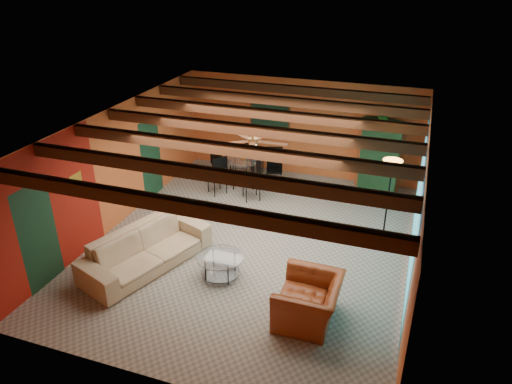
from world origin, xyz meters
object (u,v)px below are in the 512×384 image
at_px(dining_table, 244,167).
at_px(potted_plant, 385,114).
at_px(coffee_table, 220,266).
at_px(armoire, 380,157).
at_px(floor_lamp, 387,204).
at_px(sofa, 146,249).
at_px(armchair, 309,301).
at_px(vase, 243,145).

height_order(dining_table, potted_plant, potted_plant).
distance_m(coffee_table, armoire, 5.62).
distance_m(coffee_table, floor_lamp, 3.70).
distance_m(armoire, potted_plant, 1.16).
height_order(coffee_table, floor_lamp, floor_lamp).
distance_m(dining_table, armoire, 3.58).
bearing_deg(sofa, armchair, -78.70).
distance_m(floor_lamp, potted_plant, 3.03).
distance_m(sofa, coffee_table, 1.54).
bearing_deg(coffee_table, armchair, -18.87).
bearing_deg(coffee_table, dining_table, 104.17).
height_order(sofa, armchair, sofa).
distance_m(armchair, potted_plant, 5.95).
bearing_deg(coffee_table, sofa, -174.73).
height_order(coffee_table, dining_table, dining_table).
height_order(sofa, vase, vase).
height_order(floor_lamp, vase, floor_lamp).
height_order(armchair, coffee_table, armchair).
relative_size(sofa, floor_lamp, 1.36).
relative_size(armchair, potted_plant, 2.45).
xyz_separation_m(armchair, coffee_table, (-1.89, 0.65, -0.16)).
relative_size(coffee_table, vase, 4.63).
distance_m(dining_table, floor_lamp, 4.27).
distance_m(coffee_table, vase, 4.26).
height_order(sofa, floor_lamp, floor_lamp).
bearing_deg(sofa, floor_lamp, -41.71).
bearing_deg(potted_plant, vase, -163.45).
height_order(armchair, floor_lamp, floor_lamp).
relative_size(sofa, coffee_table, 2.99).
relative_size(coffee_table, dining_table, 0.43).
distance_m(potted_plant, vase, 3.67).
bearing_deg(floor_lamp, sofa, -151.42).
bearing_deg(vase, floor_lamp, -24.77).
distance_m(sofa, armoire, 6.52).
distance_m(coffee_table, potted_plant, 5.87).
bearing_deg(armchair, armoire, 174.63).
height_order(armchair, vase, vase).
height_order(coffee_table, vase, vase).
bearing_deg(vase, sofa, -97.03).
xyz_separation_m(coffee_table, vase, (-1.02, 4.02, 0.95)).
bearing_deg(armchair, floor_lamp, 161.44).
relative_size(sofa, potted_plant, 5.52).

